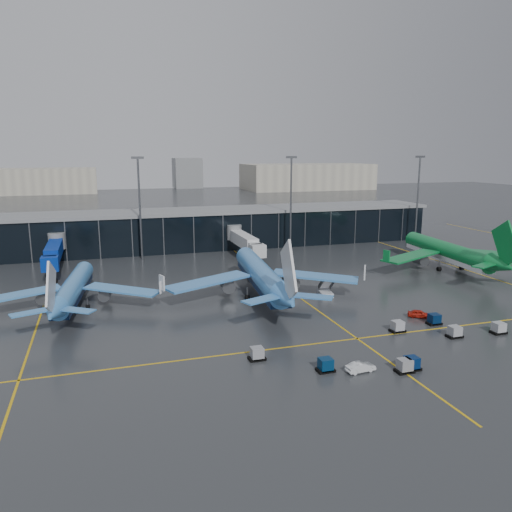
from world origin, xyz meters
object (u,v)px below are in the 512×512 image
object	(u,v)px
airliner_arkefly	(72,276)
airliner_aer_lingus	(447,241)
baggage_carts	(402,343)
airliner_klm_near	(261,261)
service_van_red	(419,314)
mobile_airstair	(326,292)
service_van_white	(361,367)

from	to	relation	value
airliner_arkefly	airliner_aer_lingus	xyz separation A→B (m)	(81.26, 5.37, 0.96)
airliner_arkefly	baggage_carts	xyz separation A→B (m)	(43.85, -33.44, -4.80)
airliner_klm_near	baggage_carts	world-z (taller)	airliner_klm_near
airliner_klm_near	service_van_red	xyz separation A→B (m)	(20.91, -19.71, -6.06)
baggage_carts	service_van_red	distance (m)	14.67
baggage_carts	service_van_red	bearing A→B (deg)	45.54
baggage_carts	mobile_airstair	bearing A→B (deg)	87.78
airliner_arkefly	service_van_white	size ratio (longest dim) A/B	9.53
airliner_arkefly	mobile_airstair	distance (m)	45.67
airliner_klm_near	airliner_aer_lingus	size ratio (longest dim) A/B	1.03
airliner_klm_near	airliner_arkefly	bearing A→B (deg)	-179.55
service_van_white	airliner_klm_near	bearing A→B (deg)	-2.73
airliner_arkefly	airliner_klm_near	bearing A→B (deg)	1.45
service_van_white	airliner_aer_lingus	bearing A→B (deg)	-51.88
airliner_arkefly	service_van_red	distance (m)	59.00
baggage_carts	airliner_aer_lingus	bearing A→B (deg)	46.05
service_van_red	baggage_carts	bearing A→B (deg)	166.49
mobile_airstair	service_van_white	size ratio (longest dim) A/B	0.93
airliner_klm_near	service_van_red	world-z (taller)	airliner_klm_near
airliner_klm_near	service_van_red	bearing A→B (deg)	-37.26
airliner_aer_lingus	airliner_klm_near	bearing A→B (deg)	-164.33
airliner_klm_near	mobile_airstair	xyz separation A→B (m)	(11.65, -3.78, -5.92)
airliner_aer_lingus	baggage_carts	world-z (taller)	airliner_aer_lingus
airliner_klm_near	mobile_airstair	bearing A→B (deg)	-11.93
service_van_white	service_van_red	bearing A→B (deg)	-56.60
airliner_arkefly	mobile_airstair	bearing A→B (deg)	-1.87
airliner_arkefly	airliner_aer_lingus	size ratio (longest dim) A/B	0.85
service_van_red	airliner_aer_lingus	bearing A→B (deg)	-12.82
airliner_arkefly	baggage_carts	size ratio (longest dim) A/B	0.91
airliner_aer_lingus	baggage_carts	size ratio (longest dim) A/B	1.07
airliner_klm_near	baggage_carts	xyz separation A→B (m)	(10.63, -30.18, -5.93)
airliner_arkefly	service_van_white	distance (m)	52.02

